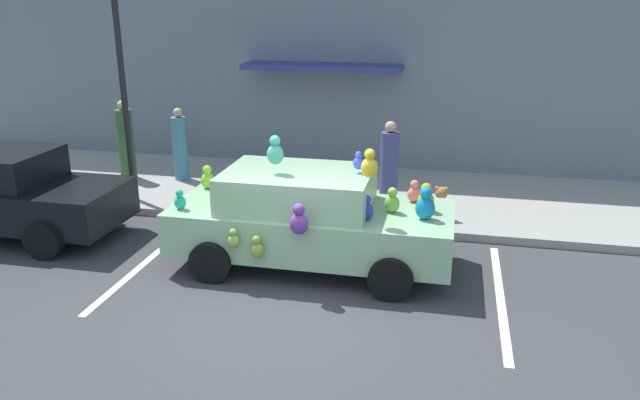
# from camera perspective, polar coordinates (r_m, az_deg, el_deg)

# --- Properties ---
(ground_plane) EXTENTS (60.00, 60.00, 0.00)m
(ground_plane) POSITION_cam_1_polar(r_m,az_deg,el_deg) (8.56, -3.73, -10.04)
(ground_plane) COLOR #38383A
(sidewalk) EXTENTS (24.00, 4.00, 0.15)m
(sidewalk) POSITION_cam_1_polar(r_m,az_deg,el_deg) (13.03, 2.30, 0.61)
(sidewalk) COLOR gray
(sidewalk) RESTS_ON ground
(storefront_building) EXTENTS (24.00, 1.25, 6.40)m
(storefront_building) POSITION_cam_1_polar(r_m,az_deg,el_deg) (14.54, 3.97, 15.00)
(storefront_building) COLOR slate
(storefront_building) RESTS_ON ground
(parking_stripe_front) EXTENTS (0.12, 3.60, 0.01)m
(parking_stripe_front) POSITION_cam_1_polar(r_m,az_deg,el_deg) (9.21, 16.45, -8.63)
(parking_stripe_front) COLOR silver
(parking_stripe_front) RESTS_ON ground
(parking_stripe_rear) EXTENTS (0.12, 3.60, 0.01)m
(parking_stripe_rear) POSITION_cam_1_polar(r_m,az_deg,el_deg) (10.30, -15.96, -5.60)
(parking_stripe_rear) COLOR silver
(parking_stripe_rear) RESTS_ON ground
(plush_covered_car) EXTENTS (4.33, 2.09, 2.13)m
(plush_covered_car) POSITION_cam_1_polar(r_m,az_deg,el_deg) (9.51, -1.05, -1.67)
(plush_covered_car) COLOR #8DB98B
(plush_covered_car) RESTS_ON ground
(teddy_bear_on_sidewalk) EXTENTS (0.33, 0.27, 0.62)m
(teddy_bear_on_sidewalk) POSITION_cam_1_polar(r_m,az_deg,el_deg) (11.49, 11.19, -0.34)
(teddy_bear_on_sidewalk) COLOR #9E723D
(teddy_bear_on_sidewalk) RESTS_ON sidewalk
(street_lamp_post) EXTENTS (0.28, 0.28, 4.16)m
(street_lamp_post) POSITION_cam_1_polar(r_m,az_deg,el_deg) (12.46, -18.01, 11.17)
(street_lamp_post) COLOR black
(street_lamp_post) RESTS_ON sidewalk
(pedestrian_near_shopfront) EXTENTS (0.35, 0.35, 1.70)m
(pedestrian_near_shopfront) POSITION_cam_1_polar(r_m,az_deg,el_deg) (11.83, 6.46, 2.97)
(pedestrian_near_shopfront) COLOR #3F407A
(pedestrian_near_shopfront) RESTS_ON sidewalk
(pedestrian_walking_past) EXTENTS (0.32, 0.32, 1.61)m
(pedestrian_walking_past) POSITION_cam_1_polar(r_m,az_deg,el_deg) (13.94, -12.90, 4.86)
(pedestrian_walking_past) COLOR teal
(pedestrian_walking_past) RESTS_ON sidewalk
(pedestrian_by_lamp) EXTENTS (0.36, 0.36, 1.76)m
(pedestrian_by_lamp) POSITION_cam_1_polar(r_m,az_deg,el_deg) (14.33, -17.65, 5.11)
(pedestrian_by_lamp) COLOR #31552F
(pedestrian_by_lamp) RESTS_ON sidewalk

